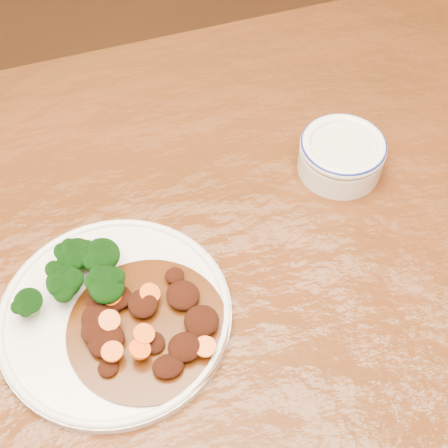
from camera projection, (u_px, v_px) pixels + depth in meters
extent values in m
cube|color=#52230E|center=(181.00, 308.00, 0.70)|extent=(1.58, 1.04, 0.04)
cylinder|color=#3B240E|center=(445.00, 151.00, 1.35)|extent=(0.06, 0.06, 0.71)
cylinder|color=white|center=(115.00, 316.00, 0.66)|extent=(0.25, 0.25, 0.01)
torus|color=white|center=(114.00, 313.00, 0.66)|extent=(0.25, 0.25, 0.01)
cylinder|color=#78A254|center=(109.00, 296.00, 0.66)|extent=(0.01, 0.01, 0.01)
ellipsoid|color=black|center=(107.00, 287.00, 0.64)|extent=(0.04, 0.04, 0.03)
cylinder|color=#78A254|center=(105.00, 265.00, 0.68)|extent=(0.01, 0.01, 0.01)
ellipsoid|color=black|center=(102.00, 255.00, 0.67)|extent=(0.04, 0.04, 0.03)
cylinder|color=#78A254|center=(32.00, 309.00, 0.65)|extent=(0.01, 0.01, 0.01)
ellipsoid|color=black|center=(28.00, 301.00, 0.64)|extent=(0.03, 0.03, 0.02)
cylinder|color=#78A254|center=(80.00, 264.00, 0.68)|extent=(0.01, 0.01, 0.01)
ellipsoid|color=black|center=(76.00, 254.00, 0.67)|extent=(0.04, 0.04, 0.03)
cylinder|color=#78A254|center=(68.00, 291.00, 0.66)|extent=(0.01, 0.01, 0.01)
ellipsoid|color=black|center=(64.00, 282.00, 0.65)|extent=(0.04, 0.04, 0.03)
cylinder|color=#471E07|center=(148.00, 328.00, 0.64)|extent=(0.17, 0.17, 0.00)
ellipsoid|color=black|center=(143.00, 303.00, 0.65)|extent=(0.03, 0.03, 0.02)
ellipsoid|color=black|center=(110.00, 309.00, 0.65)|extent=(0.02, 0.02, 0.01)
ellipsoid|color=black|center=(202.00, 321.00, 0.64)|extent=(0.04, 0.04, 0.02)
ellipsoid|color=black|center=(116.00, 298.00, 0.65)|extent=(0.03, 0.03, 0.02)
ellipsoid|color=black|center=(95.00, 331.00, 0.63)|extent=(0.03, 0.03, 0.01)
ellipsoid|color=black|center=(101.00, 295.00, 0.66)|extent=(0.02, 0.02, 0.01)
ellipsoid|color=black|center=(185.00, 347.00, 0.62)|extent=(0.04, 0.03, 0.02)
ellipsoid|color=black|center=(115.00, 301.00, 0.65)|extent=(0.02, 0.02, 0.01)
ellipsoid|color=black|center=(178.00, 292.00, 0.66)|extent=(0.03, 0.02, 0.01)
ellipsoid|color=black|center=(103.00, 321.00, 0.64)|extent=(0.02, 0.02, 0.01)
ellipsoid|color=black|center=(108.00, 368.00, 0.61)|extent=(0.02, 0.02, 0.01)
ellipsoid|color=black|center=(168.00, 366.00, 0.61)|extent=(0.03, 0.03, 0.02)
ellipsoid|color=black|center=(110.00, 339.00, 0.63)|extent=(0.03, 0.03, 0.02)
ellipsoid|color=black|center=(99.00, 298.00, 0.65)|extent=(0.03, 0.03, 0.01)
ellipsoid|color=black|center=(154.00, 343.00, 0.63)|extent=(0.02, 0.02, 0.01)
ellipsoid|color=black|center=(98.00, 318.00, 0.64)|extent=(0.03, 0.04, 0.02)
ellipsoid|color=black|center=(104.00, 342.00, 0.62)|extent=(0.03, 0.03, 0.02)
ellipsoid|color=black|center=(183.00, 295.00, 0.66)|extent=(0.04, 0.04, 0.02)
ellipsoid|color=black|center=(175.00, 275.00, 0.67)|extent=(0.02, 0.02, 0.01)
cylinder|color=#DF4E0C|center=(109.00, 320.00, 0.63)|extent=(0.03, 0.03, 0.01)
cylinder|color=#DF4E0C|center=(112.00, 295.00, 0.65)|extent=(0.03, 0.03, 0.01)
cylinder|color=#DF4E0C|center=(140.00, 349.00, 0.61)|extent=(0.03, 0.03, 0.01)
cylinder|color=#DF4E0C|center=(144.00, 334.00, 0.62)|extent=(0.03, 0.03, 0.01)
cylinder|color=#DF4E0C|center=(205.00, 347.00, 0.62)|extent=(0.03, 0.03, 0.01)
cylinder|color=#DF4E0C|center=(112.00, 352.00, 0.61)|extent=(0.02, 0.02, 0.00)
cylinder|color=#DF4E0C|center=(150.00, 293.00, 0.65)|extent=(0.02, 0.02, 0.02)
cylinder|color=silver|center=(340.00, 159.00, 0.78)|extent=(0.11, 0.11, 0.03)
cylinder|color=silver|center=(343.00, 148.00, 0.76)|extent=(0.08, 0.08, 0.01)
torus|color=silver|center=(343.00, 146.00, 0.76)|extent=(0.11, 0.11, 0.01)
torus|color=navy|center=(344.00, 144.00, 0.76)|extent=(0.10, 0.10, 0.00)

